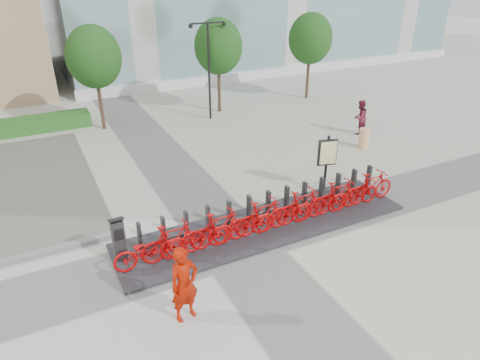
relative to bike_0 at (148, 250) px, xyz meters
name	(u,v)px	position (x,y,z in m)	size (l,w,h in m)	color
ground	(233,242)	(2.60, 0.05, -0.59)	(120.00, 120.00, 0.00)	#A9AD95
hedge_b	(27,125)	(-2.40, 13.25, -0.24)	(6.00, 1.20, 0.70)	#1C5619
tree_1	(94,57)	(1.10, 12.05, 3.00)	(2.60, 2.60, 5.10)	brown
tree_2	(218,47)	(7.60, 12.05, 3.00)	(2.60, 2.60, 5.10)	brown
tree_3	(310,39)	(13.60, 12.05, 3.00)	(2.60, 2.60, 5.10)	brown
streetlamp	(209,60)	(6.60, 11.05, 2.55)	(2.00, 0.20, 5.00)	black
dock_pad	(265,225)	(3.90, 0.35, -0.55)	(9.60, 2.40, 0.08)	#29292E
dock_rail_posts	(269,203)	(4.32, 0.82, -0.08)	(8.74, 0.50, 0.85)	#2A2A2C
bike_0	(148,250)	(0.00, 0.00, 0.00)	(0.67, 1.93, 1.01)	#AD0405
bike_1	(173,241)	(0.72, 0.00, 0.06)	(0.53, 1.87, 1.12)	#AD0405
bike_2	(197,236)	(1.44, 0.00, 0.00)	(0.67, 1.93, 1.01)	#AD0405
bike_3	(220,228)	(2.16, 0.00, 0.06)	(0.53, 1.87, 1.12)	#AD0405
bike_4	(242,224)	(2.88, 0.00, 0.00)	(0.67, 1.93, 1.01)	#AD0405
bike_5	(263,217)	(3.60, 0.00, 0.06)	(0.53, 1.87, 1.12)	#AD0405
bike_6	(283,213)	(4.32, 0.00, 0.00)	(0.67, 1.93, 1.01)	#AD0405
bike_7	(302,206)	(5.04, 0.00, 0.06)	(0.53, 1.87, 1.12)	#AD0405
bike_8	(320,202)	(5.76, 0.00, 0.00)	(0.67, 1.93, 1.01)	#AD0405
bike_9	(338,196)	(6.48, 0.00, 0.06)	(0.53, 1.87, 1.12)	#AD0405
bike_10	(355,193)	(7.20, 0.00, 0.00)	(0.67, 1.93, 1.01)	#AD0405
bike_11	(371,187)	(7.92, 0.00, 0.06)	(0.53, 1.87, 1.12)	#AD0405
kiosk	(119,238)	(-0.62, 0.69, 0.14)	(0.42, 0.35, 1.35)	#2A2A2C
worker_red	(184,284)	(0.26, -2.22, 0.39)	(0.71, 0.47, 1.95)	#9A1000
pedestrian	(360,117)	(12.23, 5.60, 0.26)	(0.83, 0.64, 1.70)	maroon
construction_barrel	(364,138)	(11.23, 4.09, -0.13)	(0.47, 0.47, 0.90)	orange
map_sign	(327,155)	(7.10, 1.53, 0.84)	(0.71, 0.29, 2.15)	black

